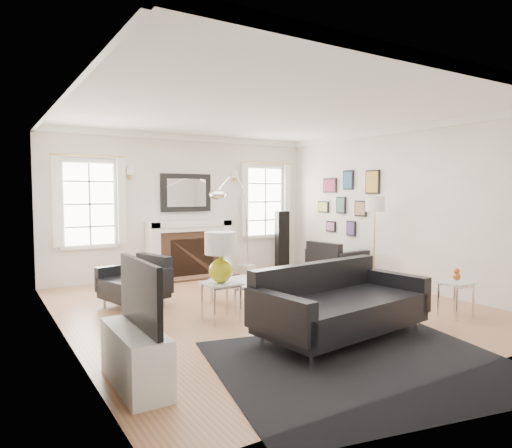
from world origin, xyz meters
TOP-DOWN VIEW (x-y plane):
  - floor at (0.00, 0.00)m, footprint 6.00×6.00m
  - back_wall at (0.00, 3.00)m, footprint 5.50×0.04m
  - front_wall at (0.00, -3.00)m, footprint 5.50×0.04m
  - left_wall at (-2.75, 0.00)m, footprint 0.04×6.00m
  - right_wall at (2.75, 0.00)m, footprint 0.04×6.00m
  - ceiling at (0.00, 0.00)m, footprint 5.50×6.00m
  - crown_molding at (0.00, 0.00)m, footprint 5.50×6.00m
  - fireplace at (0.00, 2.79)m, footprint 1.70×0.69m
  - mantel_mirror at (0.00, 2.95)m, footprint 1.05×0.07m
  - window_left at (-1.85, 2.95)m, footprint 1.24×0.15m
  - window_right at (1.85, 2.95)m, footprint 1.24×0.15m
  - gallery_wall at (2.72, 1.30)m, footprint 0.04×1.73m
  - tv_unit at (-2.44, -1.70)m, footprint 0.35×1.00m
  - area_rug at (-0.42, -2.40)m, footprint 3.25×2.89m
  - sofa at (-0.08, -1.61)m, footprint 2.19×1.21m
  - armchair_left at (-1.59, 1.04)m, footprint 0.98×1.05m
  - armchair_right at (2.14, 0.96)m, footprint 0.91×0.99m
  - coffee_table at (-0.22, 0.27)m, footprint 0.81×0.81m
  - side_table_left at (-0.91, -0.29)m, footprint 0.45×0.45m
  - nesting_table at (1.84, -1.79)m, footprint 0.43×0.36m
  - gourd_lamp at (-0.91, -0.29)m, footprint 0.41×0.41m
  - orange_vase at (1.84, -1.79)m, footprint 0.10×0.10m
  - arc_floor_lamp at (0.55, 2.00)m, footprint 1.45×1.34m
  - stick_floor_lamp at (2.20, 0.03)m, footprint 0.32×0.32m
  - speaker_tower at (2.11, 2.65)m, footprint 0.30×0.30m

SIDE VIEW (x-z plane):
  - floor at x=0.00m, z-range 0.00..0.00m
  - area_rug at x=-0.42m, z-range 0.00..0.01m
  - tv_unit at x=-2.44m, z-range -0.22..0.87m
  - coffee_table at x=-0.22m, z-range 0.15..0.51m
  - armchair_left at x=-1.59m, z-range 0.03..0.63m
  - armchair_right at x=2.14m, z-range 0.04..0.65m
  - nesting_table at x=1.84m, z-range 0.13..0.60m
  - sofa at x=-0.08m, z-range 0.03..0.71m
  - side_table_left at x=-0.91m, z-range 0.15..0.64m
  - fireplace at x=0.00m, z-range -0.01..1.10m
  - orange_vase at x=1.84m, z-range 0.48..0.65m
  - speaker_tower at x=2.11m, z-range 0.00..1.25m
  - gourd_lamp at x=-0.91m, z-range 0.54..1.20m
  - arc_floor_lamp at x=0.55m, z-range 0.08..2.13m
  - stick_floor_lamp at x=2.20m, z-range 0.58..2.18m
  - back_wall at x=0.00m, z-range 0.00..2.80m
  - front_wall at x=0.00m, z-range 0.00..2.80m
  - left_wall at x=-2.75m, z-range 0.00..2.80m
  - right_wall at x=2.75m, z-range 0.00..2.80m
  - window_left at x=-1.85m, z-range 0.65..2.27m
  - window_right at x=1.85m, z-range 0.65..2.27m
  - gallery_wall at x=2.72m, z-range 0.89..2.18m
  - mantel_mirror at x=0.00m, z-range 1.27..2.02m
  - crown_molding at x=0.00m, z-range 2.68..2.80m
  - ceiling at x=0.00m, z-range 2.79..2.81m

